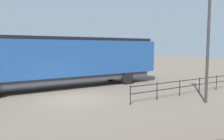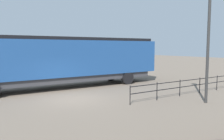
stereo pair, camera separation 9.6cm
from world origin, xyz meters
TOP-DOWN VIEW (x-y plane):
  - ground_plane at (0.00, 0.00)m, footprint 120.00×120.00m
  - locomotive at (-4.09, 1.52)m, footprint 2.96×16.38m
  - lamp_post at (5.03, 5.99)m, footprint 0.53×0.53m
  - platform_fence at (3.04, 7.11)m, footprint 0.05×10.17m

SIDE VIEW (x-z plane):
  - ground_plane at x=0.00m, z-range 0.00..0.00m
  - platform_fence at x=3.04m, z-range 0.17..1.25m
  - locomotive at x=-4.09m, z-range 0.26..4.20m
  - lamp_post at x=5.03m, z-range 1.41..8.43m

